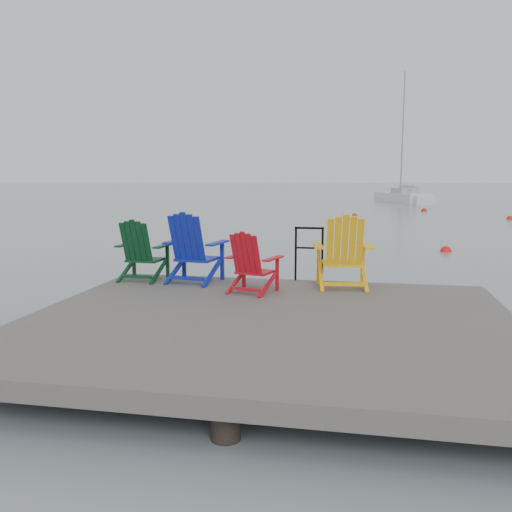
% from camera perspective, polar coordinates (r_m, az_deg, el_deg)
% --- Properties ---
extents(ground, '(400.00, 400.00, 0.00)m').
position_cam_1_polar(ground, '(6.87, 1.38, -10.48)').
color(ground, slate).
rests_on(ground, ground).
extents(dock, '(6.00, 5.00, 1.40)m').
position_cam_1_polar(dock, '(6.77, 1.39, -7.69)').
color(dock, '#2B2926').
rests_on(dock, ground).
extents(handrail, '(0.48, 0.04, 0.90)m').
position_cam_1_polar(handrail, '(8.98, 5.60, 0.79)').
color(handrail, black).
rests_on(handrail, dock).
extents(chair_green, '(0.83, 0.78, 1.00)m').
position_cam_1_polar(chair_green, '(9.19, -11.95, 0.60)').
color(chair_green, '#093519').
rests_on(chair_green, dock).
extents(chair_blue, '(0.99, 0.93, 1.13)m').
position_cam_1_polar(chair_blue, '(8.86, -6.65, 0.86)').
color(chair_blue, '#0F1D9F').
rests_on(chair_blue, dock).
extents(chair_red, '(0.85, 0.80, 0.91)m').
position_cam_1_polar(chair_red, '(8.02, -0.49, -0.67)').
color(chair_red, red).
rests_on(chair_red, dock).
extents(chair_yellow, '(0.98, 0.92, 1.13)m').
position_cam_1_polar(chair_yellow, '(8.45, 9.16, 0.44)').
color(chair_yellow, '#FDB60E').
rests_on(chair_yellow, dock).
extents(sailboat_near, '(4.68, 8.49, 11.40)m').
position_cam_1_polar(sailboat_near, '(49.14, 15.14, 5.91)').
color(sailboat_near, silver).
rests_on(sailboat_near, ground).
extents(buoy_a, '(0.33, 0.33, 0.33)m').
position_cam_1_polar(buoy_a, '(17.12, 19.34, 0.45)').
color(buoy_a, '#F7100E').
rests_on(buoy_a, ground).
extents(buoy_b, '(0.31, 0.31, 0.31)m').
position_cam_1_polar(buoy_b, '(31.49, 10.36, 4.19)').
color(buoy_b, '#CE3C0C').
rests_on(buoy_b, ground).
extents(buoy_c, '(0.37, 0.37, 0.37)m').
position_cam_1_polar(buoy_c, '(31.39, 25.17, 3.52)').
color(buoy_c, '#BA230A').
rests_on(buoy_c, ground).
extents(buoy_d, '(0.38, 0.38, 0.38)m').
position_cam_1_polar(buoy_d, '(36.85, 17.27, 4.54)').
color(buoy_d, '#B91A0A').
rests_on(buoy_d, ground).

